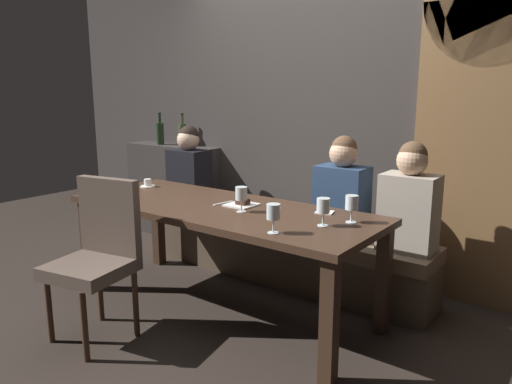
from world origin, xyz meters
TOP-DOWN VIEW (x-y plane):
  - ground at (0.00, 0.00)m, footprint 9.00×9.00m
  - back_wall_tiled at (0.00, 1.22)m, footprint 6.00×0.12m
  - arched_door at (1.35, 1.15)m, footprint 0.90×0.05m
  - back_counter at (-1.55, 1.04)m, footprint 1.10×0.28m
  - dining_table at (0.00, 0.00)m, footprint 2.20×0.84m
  - banquette_bench at (0.00, 0.70)m, footprint 2.50×0.44m
  - chair_near_side at (-0.36, -0.72)m, footprint 0.52×0.52m
  - diner_redhead at (-1.01, 0.73)m, footprint 0.36×0.24m
  - diner_bearded at (0.54, 0.71)m, footprint 0.36×0.24m
  - diner_far_end at (1.04, 0.70)m, footprint 0.36×0.24m
  - wine_bottle_dark_red at (-1.69, 1.02)m, footprint 0.08×0.08m
  - wine_bottle_pale_label at (-1.41, 1.06)m, footprint 0.08×0.08m
  - wine_glass_center_front at (0.89, 0.15)m, footprint 0.08×0.08m
  - wine_glass_near_right at (0.79, -0.01)m, footprint 0.08×0.08m
  - wine_glass_near_left at (0.21, -0.04)m, footprint 0.08×0.08m
  - wine_glass_far_right at (0.64, -0.30)m, footprint 0.08×0.08m
  - espresso_cup at (-0.90, 0.14)m, footprint 0.12×0.12m
  - dessert_plate at (0.11, 0.10)m, footprint 0.19×0.19m
  - fork_on_table at (-0.03, 0.07)m, footprint 0.04×0.17m
  - folded_napkin at (0.65, 0.26)m, footprint 0.13×0.12m

SIDE VIEW (x-z plane):
  - ground at x=0.00m, z-range 0.00..0.00m
  - banquette_bench at x=0.00m, z-range 0.00..0.45m
  - back_counter at x=-1.55m, z-range 0.00..0.95m
  - chair_near_side at x=-0.36m, z-range 0.07..1.05m
  - dining_table at x=0.00m, z-range 0.28..1.02m
  - fork_on_table at x=-0.03m, z-range 0.74..0.75m
  - folded_napkin at x=0.65m, z-range 0.74..0.75m
  - dessert_plate at x=0.11m, z-range 0.73..0.78m
  - espresso_cup at x=-0.90m, z-range 0.73..0.80m
  - diner_far_end at x=1.04m, z-range 0.43..1.16m
  - diner_bearded at x=0.54m, z-range 0.43..1.17m
  - diner_redhead at x=-1.01m, z-range 0.43..1.17m
  - wine_glass_center_front at x=0.89m, z-range 0.77..0.93m
  - wine_glass_near_left at x=0.21m, z-range 0.77..0.93m
  - wine_glass_near_right at x=0.79m, z-range 0.77..0.93m
  - wine_glass_far_right at x=0.64m, z-range 0.77..0.94m
  - wine_bottle_dark_red at x=-1.69m, z-range 0.91..1.23m
  - wine_bottle_pale_label at x=-1.41m, z-range 0.91..1.23m
  - arched_door at x=1.35m, z-range 0.09..2.64m
  - back_wall_tiled at x=0.00m, z-range 0.00..3.00m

